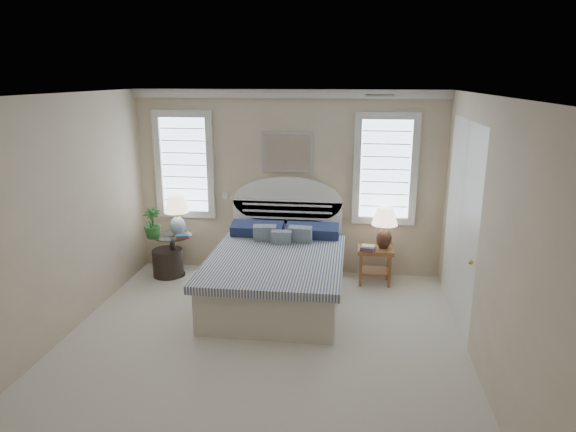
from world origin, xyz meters
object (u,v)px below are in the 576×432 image
(floor_pot, at_px, (168,263))
(lamp_right, at_px, (385,223))
(bed, at_px, (278,271))
(side_table_left, at_px, (173,251))
(lamp_left, at_px, (177,211))
(nightstand_right, at_px, (375,257))

(floor_pot, height_order, lamp_right, lamp_right)
(bed, bearing_deg, side_table_left, 160.26)
(side_table_left, bearing_deg, bed, -19.74)
(side_table_left, height_order, floor_pot, side_table_left)
(lamp_left, bearing_deg, side_table_left, -150.25)
(side_table_left, xyz_separation_m, lamp_right, (3.06, 0.12, 0.50))
(bed, height_order, nightstand_right, bed)
(side_table_left, height_order, lamp_right, lamp_right)
(nightstand_right, xyz_separation_m, lamp_left, (-2.87, -0.06, 0.61))
(lamp_left, bearing_deg, floor_pot, -160.44)
(side_table_left, xyz_separation_m, nightstand_right, (2.95, 0.10, -0.00))
(floor_pot, bearing_deg, nightstand_right, 2.14)
(side_table_left, bearing_deg, floor_pot, -170.88)
(bed, xyz_separation_m, lamp_left, (-1.57, 0.64, 0.61))
(side_table_left, bearing_deg, lamp_left, 29.75)
(nightstand_right, height_order, lamp_left, lamp_left)
(side_table_left, relative_size, floor_pot, 1.41)
(nightstand_right, distance_m, floor_pot, 3.04)
(lamp_left, relative_size, lamp_right, 1.00)
(floor_pot, relative_size, lamp_right, 0.75)
(bed, distance_m, lamp_right, 1.66)
(bed, xyz_separation_m, side_table_left, (-1.65, 0.59, 0.00))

